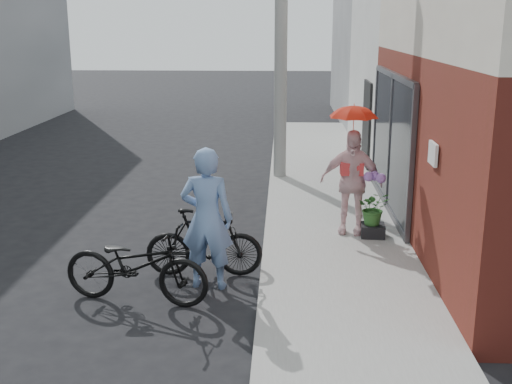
# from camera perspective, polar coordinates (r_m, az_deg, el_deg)

# --- Properties ---
(ground) EXTENTS (80.00, 80.00, 0.00)m
(ground) POSITION_cam_1_polar(r_m,az_deg,el_deg) (9.00, -5.30, -8.09)
(ground) COLOR black
(ground) RESTS_ON ground
(sidewalk) EXTENTS (2.20, 24.00, 0.12)m
(sidewalk) POSITION_cam_1_polar(r_m,az_deg,el_deg) (10.81, 7.25, -3.81)
(sidewalk) COLOR gray
(sidewalk) RESTS_ON ground
(curb) EXTENTS (0.12, 24.00, 0.12)m
(curb) POSITION_cam_1_polar(r_m,az_deg,el_deg) (10.78, 1.08, -3.76)
(curb) COLOR #9E9E99
(curb) RESTS_ON ground
(east_building_far) EXTENTS (8.00, 8.00, 7.00)m
(east_building_far) POSITION_cam_1_polar(r_m,az_deg,el_deg) (24.95, 17.00, 14.25)
(east_building_far) COLOR gray
(east_building_far) RESTS_ON ground
(utility_pole) EXTENTS (0.28, 0.28, 7.00)m
(utility_pole) POSITION_cam_1_polar(r_m,az_deg,el_deg) (14.21, 2.25, 14.86)
(utility_pole) COLOR #9E9E99
(utility_pole) RESTS_ON ground
(officer) EXTENTS (0.75, 0.53, 1.94)m
(officer) POSITION_cam_1_polar(r_m,az_deg,el_deg) (8.57, -4.39, -2.37)
(officer) COLOR #6A8ABD
(officer) RESTS_ON ground
(bike_left) EXTENTS (2.02, 1.01, 1.01)m
(bike_left) POSITION_cam_1_polar(r_m,az_deg,el_deg) (8.36, -10.62, -6.40)
(bike_left) COLOR black
(bike_left) RESTS_ON ground
(bike_right) EXTENTS (1.66, 0.51, 0.99)m
(bike_right) POSITION_cam_1_polar(r_m,az_deg,el_deg) (9.09, -4.63, -4.50)
(bike_right) COLOR black
(bike_right) RESTS_ON ground
(kimono_woman) EXTENTS (1.07, 0.62, 1.72)m
(kimono_woman) POSITION_cam_1_polar(r_m,az_deg,el_deg) (10.56, 8.46, 0.90)
(kimono_woman) COLOR silver
(kimono_woman) RESTS_ON sidewalk
(parasol) EXTENTS (0.76, 0.76, 0.66)m
(parasol) POSITION_cam_1_polar(r_m,az_deg,el_deg) (10.34, 8.71, 7.32)
(parasol) COLOR #F6391C
(parasol) RESTS_ON kimono_woman
(planter) EXTENTS (0.41, 0.41, 0.20)m
(planter) POSITION_cam_1_polar(r_m,az_deg,el_deg) (10.63, 10.34, -3.37)
(planter) COLOR black
(planter) RESTS_ON sidewalk
(potted_plant) EXTENTS (0.51, 0.44, 0.56)m
(potted_plant) POSITION_cam_1_polar(r_m,az_deg,el_deg) (10.52, 10.44, -1.40)
(potted_plant) COLOR #306729
(potted_plant) RESTS_ON planter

